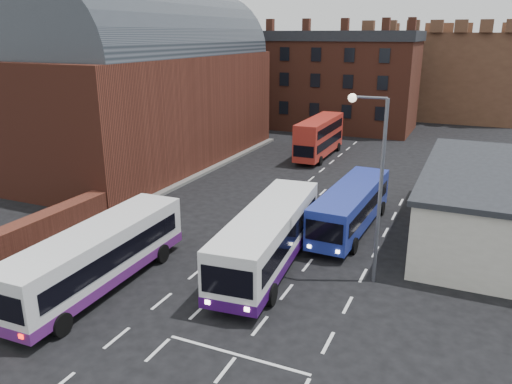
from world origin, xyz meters
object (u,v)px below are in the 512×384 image
at_px(bus_white_inbound, 269,234).
at_px(bus_blue, 351,205).
at_px(pedestrian_red, 13,296).
at_px(bus_white_outbound, 98,253).
at_px(bus_red_double, 319,137).
at_px(pedestrian_beige, 52,293).
at_px(street_lamp, 375,173).

relative_size(bus_white_inbound, bus_blue, 1.13).
distance_m(bus_blue, pedestrian_red, 19.36).
distance_m(bus_white_outbound, bus_white_inbound, 8.57).
distance_m(bus_red_double, pedestrian_beige, 32.82).
distance_m(bus_blue, street_lamp, 7.75).
bearing_deg(street_lamp, bus_blue, 111.31).
height_order(bus_blue, bus_red_double, bus_red_double).
relative_size(bus_blue, bus_red_double, 1.07).
height_order(bus_blue, pedestrian_red, bus_blue).
height_order(street_lamp, pedestrian_red, street_lamp).
bearing_deg(street_lamp, pedestrian_beige, -145.85).
bearing_deg(bus_red_double, bus_white_inbound, 100.93).
distance_m(bus_white_inbound, street_lamp, 6.38).
xyz_separation_m(bus_white_outbound, pedestrian_beige, (-0.67, -2.40, -1.06)).
height_order(bus_white_inbound, bus_blue, bus_white_inbound).
distance_m(street_lamp, pedestrian_beige, 15.82).
bearing_deg(bus_white_outbound, bus_white_inbound, 37.57).
xyz_separation_m(bus_red_double, pedestrian_red, (-3.56, -33.80, -1.23)).
bearing_deg(bus_blue, street_lamp, 113.40).
relative_size(bus_red_double, pedestrian_red, 5.76).
bearing_deg(bus_white_inbound, bus_blue, -116.68).
relative_size(bus_white_outbound, bus_white_inbound, 0.95).
height_order(bus_white_inbound, street_lamp, street_lamp).
bearing_deg(bus_white_inbound, pedestrian_red, 41.11).
bearing_deg(street_lamp, bus_white_outbound, -152.83).
xyz_separation_m(bus_white_inbound, bus_red_double, (-4.92, 24.91, 0.20)).
height_order(bus_white_outbound, pedestrian_red, bus_white_outbound).
relative_size(bus_white_inbound, pedestrian_red, 6.97).
distance_m(bus_white_inbound, bus_blue, 7.40).
xyz_separation_m(bus_white_outbound, bus_blue, (9.36, 12.29, -0.12)).
bearing_deg(street_lamp, pedestrian_red, -144.98).
bearing_deg(pedestrian_beige, bus_white_inbound, -128.07).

